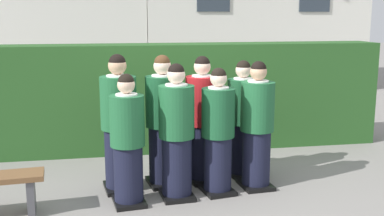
{
  "coord_description": "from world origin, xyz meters",
  "views": [
    {
      "loc": [
        -1.05,
        -5.47,
        2.19
      ],
      "look_at": [
        0.0,
        0.25,
        1.05
      ],
      "focal_mm": 44.29,
      "sensor_mm": 36.0,
      "label": 1
    }
  ],
  "objects": [
    {
      "name": "hedge",
      "position": [
        0.0,
        2.16,
        0.87
      ],
      "size": [
        7.0,
        0.7,
        1.74
      ],
      "color": "#285623",
      "rests_on": "ground"
    },
    {
      "name": "student_in_red_blazer",
      "position": [
        0.18,
        0.51,
        0.8
      ],
      "size": [
        0.48,
        0.55,
        1.68
      ],
      "color": "black",
      "rests_on": "ground"
    },
    {
      "name": "student_front_row_1",
      "position": [
        -0.24,
        -0.03,
        0.78
      ],
      "size": [
        0.43,
        0.5,
        1.64
      ],
      "color": "black",
      "rests_on": "ground"
    },
    {
      "name": "student_front_row_0",
      "position": [
        -0.83,
        -0.14,
        0.74
      ],
      "size": [
        0.41,
        0.48,
        1.55
      ],
      "color": "black",
      "rests_on": "ground"
    },
    {
      "name": "student_rear_row_1",
      "position": [
        -0.35,
        0.45,
        0.81
      ],
      "size": [
        0.46,
        0.54,
        1.7
      ],
      "color": "black",
      "rests_on": "ground"
    },
    {
      "name": "student_front_row_2",
      "position": [
        0.29,
        0.04,
        0.75
      ],
      "size": [
        0.43,
        0.53,
        1.57
      ],
      "color": "black",
      "rests_on": "ground"
    },
    {
      "name": "student_front_row_3",
      "position": [
        0.82,
        0.13,
        0.78
      ],
      "size": [
        0.43,
        0.5,
        1.64
      ],
      "color": "black",
      "rests_on": "ground"
    },
    {
      "name": "student_rear_row_3",
      "position": [
        0.77,
        0.62,
        0.76
      ],
      "size": [
        0.45,
        0.54,
        1.6
      ],
      "color": "black",
      "rests_on": "ground"
    },
    {
      "name": "ground_plane",
      "position": [
        0.0,
        0.0,
        0.0
      ],
      "size": [
        60.0,
        60.0,
        0.0
      ],
      "primitive_type": "plane",
      "color": "gray"
    },
    {
      "name": "student_rear_row_0",
      "position": [
        -0.91,
        0.36,
        0.83
      ],
      "size": [
        0.46,
        0.54,
        1.73
      ],
      "color": "black",
      "rests_on": "ground"
    }
  ]
}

